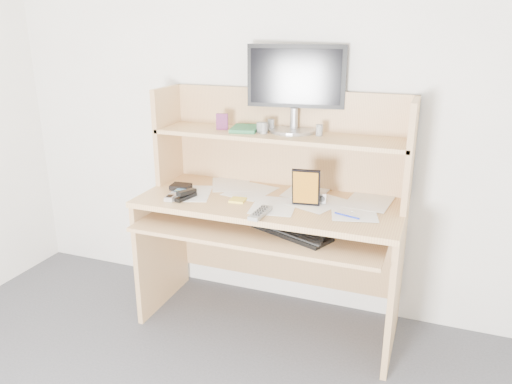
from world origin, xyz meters
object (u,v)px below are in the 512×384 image
(tv_remote, at_px, (260,213))
(game_case, at_px, (306,187))
(desk, at_px, (274,205))
(keyboard, at_px, (291,231))
(monitor, at_px, (296,86))

(tv_remote, xyz_separation_m, game_case, (0.17, 0.20, 0.09))
(desk, bearing_deg, game_case, -29.40)
(keyboard, distance_m, game_case, 0.24)
(desk, xyz_separation_m, keyboard, (0.17, -0.25, -0.03))
(keyboard, bearing_deg, tv_remote, -131.59)
(tv_remote, bearing_deg, monitor, 90.95)
(tv_remote, relative_size, game_case, 0.93)
(desk, xyz_separation_m, tv_remote, (0.03, -0.32, 0.07))
(game_case, bearing_deg, monitor, 109.13)
(monitor, bearing_deg, desk, -114.55)
(desk, relative_size, keyboard, 3.16)
(desk, relative_size, tv_remote, 7.51)
(desk, height_order, game_case, desk)
(desk, xyz_separation_m, game_case, (0.21, -0.12, 0.16))
(desk, height_order, keyboard, desk)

